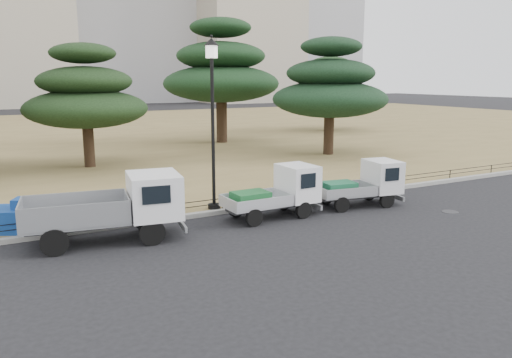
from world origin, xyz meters
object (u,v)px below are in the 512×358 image
truck_large (114,205)px  tarp_pile (17,218)px  truck_kei_front (278,192)px  truck_kei_rear (364,184)px  street_lamp (212,96)px

truck_large → tarp_pile: bearing=150.1°
truck_kei_front → truck_kei_rear: bearing=-4.5°
street_lamp → truck_kei_rear: bearing=-17.9°
truck_kei_rear → tarp_pile: 12.31m
truck_kei_front → tarp_pile: truck_kei_front is taller
tarp_pile → truck_kei_rear: bearing=-10.4°
truck_large → truck_kei_front: truck_large is taller
truck_large → truck_kei_rear: size_ratio=1.38×
truck_kei_rear → tarp_pile: (-12.11, 2.23, -0.30)m
truck_kei_rear → street_lamp: street_lamp is taller
truck_large → street_lamp: size_ratio=0.79×
tarp_pile → truck_kei_front: bearing=-13.7°
truck_large → truck_kei_rear: 9.53m
truck_kei_rear → street_lamp: bearing=170.6°
truck_kei_front → truck_kei_rear: (3.76, -0.20, -0.03)m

